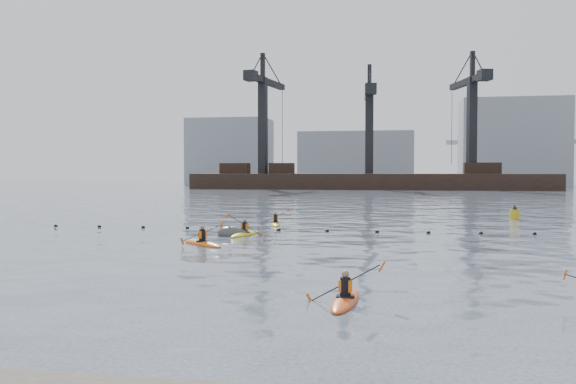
{
  "coord_description": "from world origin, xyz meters",
  "views": [
    {
      "loc": [
        4.97,
        -14.31,
        3.69
      ],
      "look_at": [
        0.6,
        10.76,
        2.8
      ],
      "focal_mm": 38.0,
      "sensor_mm": 36.0,
      "label": 1
    }
  ],
  "objects_px": {
    "kayaker_3": "(245,233)",
    "kayaker_5": "(275,224)",
    "nav_buoy": "(514,214)",
    "kayaker_0": "(345,299)",
    "mooring_buoy": "(235,235)",
    "kayaker_2": "(202,243)"
  },
  "relations": [
    {
      "from": "kayaker_5",
      "to": "nav_buoy",
      "type": "distance_m",
      "value": 18.65
    },
    {
      "from": "kayaker_5",
      "to": "nav_buoy",
      "type": "relative_size",
      "value": 2.55
    },
    {
      "from": "kayaker_3",
      "to": "mooring_buoy",
      "type": "height_order",
      "value": "kayaker_3"
    },
    {
      "from": "kayaker_0",
      "to": "kayaker_5",
      "type": "distance_m",
      "value": 24.54
    },
    {
      "from": "nav_buoy",
      "to": "mooring_buoy",
      "type": "bearing_deg",
      "value": -140.57
    },
    {
      "from": "kayaker_3",
      "to": "kayaker_5",
      "type": "xyz_separation_m",
      "value": [
        0.46,
        6.79,
        -0.01
      ]
    },
    {
      "from": "kayaker_3",
      "to": "mooring_buoy",
      "type": "xyz_separation_m",
      "value": [
        -0.54,
        -0.24,
        -0.1
      ]
    },
    {
      "from": "kayaker_3",
      "to": "kayaker_5",
      "type": "relative_size",
      "value": 1.08
    },
    {
      "from": "kayaker_2",
      "to": "kayaker_5",
      "type": "bearing_deg",
      "value": 36.33
    },
    {
      "from": "kayaker_0",
      "to": "mooring_buoy",
      "type": "xyz_separation_m",
      "value": [
        -7.61,
        16.6,
        -0.1
      ]
    },
    {
      "from": "kayaker_2",
      "to": "kayaker_3",
      "type": "xyz_separation_m",
      "value": [
        0.99,
        4.78,
        -0.0
      ]
    },
    {
      "from": "kayaker_2",
      "to": "kayaker_3",
      "type": "bearing_deg",
      "value": 31.74
    },
    {
      "from": "kayaker_5",
      "to": "kayaker_2",
      "type": "bearing_deg",
      "value": -109.66
    },
    {
      "from": "kayaker_0",
      "to": "kayaker_3",
      "type": "xyz_separation_m",
      "value": [
        -7.07,
        16.84,
        0.01
      ]
    },
    {
      "from": "kayaker_3",
      "to": "nav_buoy",
      "type": "xyz_separation_m",
      "value": [
        17.42,
        14.53,
        0.28
      ]
    },
    {
      "from": "mooring_buoy",
      "to": "nav_buoy",
      "type": "bearing_deg",
      "value": 39.43
    },
    {
      "from": "kayaker_0",
      "to": "kayaker_2",
      "type": "distance_m",
      "value": 14.51
    },
    {
      "from": "kayaker_3",
      "to": "kayaker_0",
      "type": "bearing_deg",
      "value": -55.57
    },
    {
      "from": "kayaker_2",
      "to": "nav_buoy",
      "type": "xyz_separation_m",
      "value": [
        18.41,
        19.3,
        0.28
      ]
    },
    {
      "from": "kayaker_0",
      "to": "nav_buoy",
      "type": "bearing_deg",
      "value": 76.0
    },
    {
      "from": "kayaker_0",
      "to": "nav_buoy",
      "type": "relative_size",
      "value": 2.56
    },
    {
      "from": "mooring_buoy",
      "to": "nav_buoy",
      "type": "xyz_separation_m",
      "value": [
        17.96,
        14.77,
        0.38
      ]
    }
  ]
}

